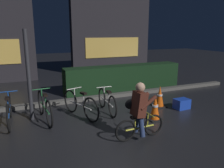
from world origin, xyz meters
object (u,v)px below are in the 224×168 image
at_px(parked_bike_center_left, 45,107).
at_px(blue_crate, 182,104).
at_px(cyclist, 139,111).
at_px(parked_bike_left_mid, 9,110).
at_px(parked_bike_right_mid, 107,101).
at_px(traffic_cone_near, 155,108).
at_px(parked_bike_center_right, 80,105).
at_px(street_post, 29,76).
at_px(traffic_cone_far, 160,97).

relative_size(parked_bike_center_left, blue_crate, 3.89).
bearing_deg(cyclist, parked_bike_left_mid, 141.55).
distance_m(parked_bike_right_mid, traffic_cone_near, 1.39).
relative_size(blue_crate, cyclist, 0.35).
distance_m(parked_bike_left_mid, parked_bike_center_right, 1.77).
xyz_separation_m(parked_bike_left_mid, traffic_cone_near, (3.50, -1.21, -0.03)).
relative_size(parked_bike_right_mid, cyclist, 1.21).
relative_size(street_post, parked_bike_left_mid, 1.38).
bearing_deg(blue_crate, parked_bike_left_mid, 170.34).
height_order(street_post, parked_bike_center_left, street_post).
bearing_deg(traffic_cone_near, parked_bike_left_mid, 160.99).
bearing_deg(parked_bike_center_right, traffic_cone_far, -111.98).
relative_size(parked_bike_right_mid, blue_crate, 3.42).
xyz_separation_m(traffic_cone_near, cyclist, (-0.92, -0.73, 0.30)).
bearing_deg(traffic_cone_far, parked_bike_center_right, 176.32).
relative_size(traffic_cone_far, blue_crate, 1.50).
bearing_deg(parked_bike_center_right, street_post, 56.63).
bearing_deg(traffic_cone_near, traffic_cone_far, 48.36).
height_order(traffic_cone_near, blue_crate, traffic_cone_near).
xyz_separation_m(parked_bike_center_right, parked_bike_right_mid, (0.80, 0.06, -0.03)).
relative_size(traffic_cone_near, blue_crate, 1.53).
bearing_deg(parked_bike_left_mid, parked_bike_center_left, -96.23).
height_order(street_post, traffic_cone_far, street_post).
distance_m(parked_bike_left_mid, blue_crate, 4.81).
bearing_deg(street_post, parked_bike_center_right, -15.07).
distance_m(traffic_cone_near, cyclist, 1.21).
distance_m(traffic_cone_near, blue_crate, 1.31).
distance_m(parked_bike_left_mid, parked_bike_center_left, 0.85).
distance_m(street_post, parked_bike_left_mid, 0.97).
distance_m(street_post, blue_crate, 4.42).
bearing_deg(cyclist, traffic_cone_near, 36.73).
bearing_deg(street_post, blue_crate, -12.08).
bearing_deg(cyclist, parked_bike_center_right, 114.23).
distance_m(parked_bike_center_left, traffic_cone_far, 3.39).
xyz_separation_m(parked_bike_center_right, traffic_cone_far, (2.46, -0.16, -0.02)).
xyz_separation_m(street_post, blue_crate, (4.21, -0.90, -1.02)).
xyz_separation_m(parked_bike_left_mid, parked_bike_center_right, (1.76, -0.24, -0.01)).
height_order(traffic_cone_far, blue_crate, traffic_cone_far).
height_order(parked_bike_center_right, traffic_cone_near, parked_bike_center_right).
bearing_deg(blue_crate, parked_bike_right_mid, 163.96).
xyz_separation_m(parked_bike_right_mid, traffic_cone_near, (0.94, -1.03, 0.01)).
height_order(street_post, cyclist, street_post).
bearing_deg(traffic_cone_near, street_post, 156.36).
height_order(parked_bike_center_right, blue_crate, parked_bike_center_right).
bearing_deg(parked_bike_center_left, parked_bike_left_mid, 78.43).
bearing_deg(traffic_cone_far, street_post, 172.45).
distance_m(parked_bike_center_right, cyclist, 1.91).
height_order(parked_bike_center_right, cyclist, cyclist).
relative_size(parked_bike_center_left, traffic_cone_near, 2.55).
height_order(parked_bike_right_mid, traffic_cone_far, parked_bike_right_mid).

